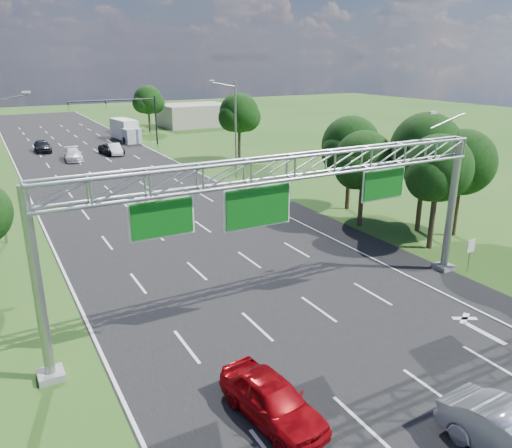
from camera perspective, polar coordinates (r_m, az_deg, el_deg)
ground at (r=40.72m, az=-10.39°, el=0.67°), size 220.00×220.00×0.00m
road at (r=40.72m, az=-10.39°, el=0.67°), size 18.00×180.00×0.02m
road_flare at (r=32.91m, az=16.52°, el=-4.18°), size 3.00×30.00×0.02m
sign_gantry at (r=23.24m, az=4.14°, el=5.10°), size 23.50×1.00×9.56m
regulatory_sign at (r=32.15m, az=23.33°, el=-2.61°), size 0.60×0.08×2.10m
traffic_signal at (r=74.86m, az=-14.06°, el=12.52°), size 12.21×0.24×7.00m
streetlight_r_mid at (r=52.83m, az=-2.54°, el=11.22°), size 2.97×0.22×10.16m
tree_cluster_right at (r=38.09m, az=16.68°, el=7.22°), size 9.91×14.60×8.68m
tree_verge_rd at (r=62.09m, az=-1.91°, el=12.36°), size 5.76×4.80×8.28m
tree_verge_re at (r=89.16m, az=-12.19°, el=13.55°), size 5.76×4.80×7.84m
building_right at (r=96.50m, az=-7.03°, el=12.26°), size 12.00×9.00×4.00m
red_coupe at (r=18.65m, az=1.85°, el=-19.39°), size 2.46×4.91×1.60m
car_queue_a at (r=67.02m, az=-20.18°, el=7.46°), size 2.52×5.20×1.46m
car_queue_b at (r=69.80m, az=-16.16°, el=8.23°), size 2.85×5.17×1.37m
car_queue_c at (r=74.65m, az=-23.23°, el=8.20°), size 1.97×4.81×1.63m
car_queue_d at (r=69.41m, az=-15.88°, el=8.22°), size 1.77×4.40×1.42m
box_truck at (r=81.23m, az=-14.67°, el=10.30°), size 3.16×8.57×3.15m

